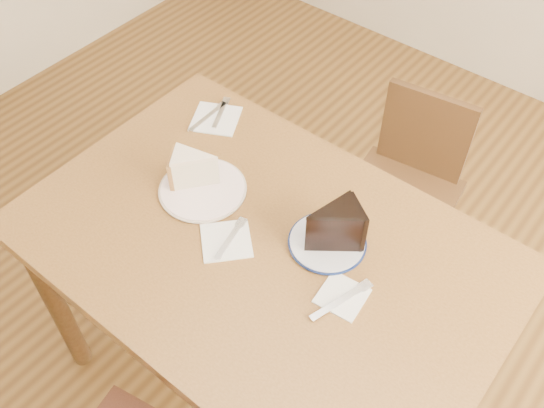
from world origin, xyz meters
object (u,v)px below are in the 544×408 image
at_px(table, 263,266).
at_px(carrot_cake, 197,170).
at_px(chair_far, 405,186).
at_px(chocolate_cake, 330,229).
at_px(plate_navy, 327,242).
at_px(plate_cream, 203,189).

distance_m(table, carrot_cake, 0.30).
relative_size(chair_far, chocolate_cake, 5.73).
bearing_deg(plate_navy, plate_cream, -170.12).
bearing_deg(plate_navy, table, -141.87).
bearing_deg(carrot_cake, plate_cream, 33.98).
xyz_separation_m(chair_far, plate_navy, (0.07, -0.60, 0.35)).
bearing_deg(table, carrot_cake, 169.92).
distance_m(table, plate_navy, 0.19).
xyz_separation_m(plate_cream, carrot_cake, (-0.02, 0.01, 0.05)).
xyz_separation_m(chair_far, carrot_cake, (-0.31, -0.66, 0.40)).
bearing_deg(carrot_cake, plate_navy, 65.42).
xyz_separation_m(table, chair_far, (0.05, 0.70, -0.25)).
relative_size(table, chair_far, 1.65).
height_order(chair_far, carrot_cake, carrot_cake).
distance_m(plate_navy, chocolate_cake, 0.06).
distance_m(plate_cream, plate_navy, 0.36).
xyz_separation_m(carrot_cake, chocolate_cake, (0.39, 0.05, 0.01)).
xyz_separation_m(table, plate_navy, (0.12, 0.10, 0.10)).
distance_m(table, plate_cream, 0.26).
bearing_deg(chair_far, chocolate_cake, 89.36).
relative_size(plate_cream, chocolate_cake, 1.76).
bearing_deg(plate_cream, chair_far, 66.63).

